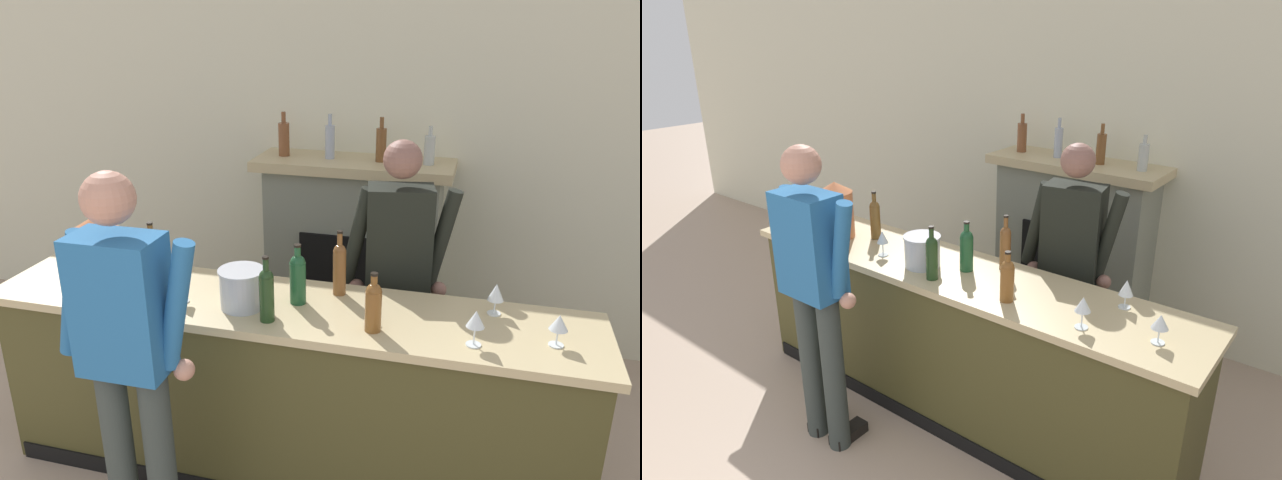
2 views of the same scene
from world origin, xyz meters
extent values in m
cube|color=beige|center=(0.00, 4.47, 1.38)|extent=(12.00, 0.07, 2.75)
cube|color=#454120|center=(0.00, 2.68, 0.49)|extent=(3.01, 0.57, 0.98)
cube|color=tan|center=(0.00, 2.68, 1.00)|extent=(3.08, 0.64, 0.04)
cube|color=gray|center=(0.02, 4.21, 0.67)|extent=(1.23, 0.44, 1.35)
cube|color=black|center=(0.02, 3.98, 0.49)|extent=(0.67, 0.02, 0.86)
cube|color=tan|center=(0.02, 4.19, 1.38)|extent=(1.39, 0.52, 0.07)
cylinder|color=brown|center=(-0.49, 4.19, 1.53)|extent=(0.08, 0.08, 0.23)
cylinder|color=brown|center=(-0.49, 4.19, 1.69)|extent=(0.03, 0.03, 0.08)
cylinder|color=#A0ABBC|center=(-0.15, 4.19, 1.53)|extent=(0.07, 0.07, 0.23)
cylinder|color=#A0ABBC|center=(-0.15, 4.19, 1.69)|extent=(0.03, 0.03, 0.08)
cylinder|color=brown|center=(0.21, 4.19, 1.53)|extent=(0.07, 0.07, 0.23)
cylinder|color=brown|center=(0.21, 4.19, 1.68)|extent=(0.03, 0.03, 0.08)
cylinder|color=#B2B9B4|center=(0.54, 4.19, 1.51)|extent=(0.07, 0.07, 0.19)
cylinder|color=#B2B9B4|center=(0.54, 4.19, 1.64)|extent=(0.03, 0.03, 0.06)
cylinder|color=#343C38|center=(-0.34, 1.97, 0.50)|extent=(0.13, 0.13, 1.01)
cylinder|color=#343C38|center=(-0.54, 1.97, 0.50)|extent=(0.13, 0.13, 1.01)
cube|color=#25609A|center=(-0.44, 1.97, 1.30)|extent=(0.36, 0.22, 0.59)
cylinder|color=#25609A|center=(-0.21, 1.99, 1.31)|extent=(0.20, 0.08, 0.57)
sphere|color=tan|center=(-0.21, 2.01, 1.01)|extent=(0.09, 0.09, 0.09)
cylinder|color=#25609A|center=(-0.67, 1.99, 1.31)|extent=(0.20, 0.08, 0.57)
sphere|color=tan|center=(-0.67, 2.01, 1.01)|extent=(0.09, 0.09, 0.09)
sphere|color=tan|center=(-0.44, 1.97, 1.74)|extent=(0.21, 0.21, 0.21)
cylinder|color=#1A2B27|center=(0.39, 3.24, 0.46)|extent=(0.13, 0.13, 0.92)
cube|color=black|center=(0.40, 3.17, 0.04)|extent=(0.14, 0.25, 0.07)
cylinder|color=#1A2B27|center=(0.58, 3.28, 0.46)|extent=(0.13, 0.13, 0.92)
cube|color=black|center=(0.59, 3.21, 0.04)|extent=(0.14, 0.25, 0.07)
cube|color=black|center=(0.48, 3.26, 1.22)|extent=(0.39, 0.28, 0.59)
cylinder|color=black|center=(0.26, 3.20, 1.23)|extent=(0.20, 0.08, 0.57)
sphere|color=#895C50|center=(0.26, 3.18, 0.93)|extent=(0.09, 0.09, 0.09)
cylinder|color=black|center=(0.71, 3.28, 1.23)|extent=(0.20, 0.08, 0.57)
sphere|color=#895C50|center=(0.72, 3.26, 0.93)|extent=(0.09, 0.09, 0.09)
sphere|color=#895C50|center=(0.48, 3.26, 1.66)|extent=(0.21, 0.21, 0.21)
cylinder|color=#D07446|center=(-0.99, 2.62, 1.18)|extent=(0.24, 0.24, 0.32)
cone|color=#D07446|center=(-0.99, 2.62, 1.38)|extent=(0.24, 0.24, 0.07)
cylinder|color=#B29333|center=(-0.99, 2.49, 1.09)|extent=(0.02, 0.04, 0.02)
cylinder|color=silver|center=(-0.19, 2.60, 1.12)|extent=(0.22, 0.22, 0.19)
cylinder|color=silver|center=(-0.19, 2.60, 1.21)|extent=(0.23, 0.23, 0.01)
cylinder|color=brown|center=(0.48, 2.53, 1.12)|extent=(0.08, 0.08, 0.20)
sphere|color=brown|center=(0.48, 2.53, 1.22)|extent=(0.07, 0.07, 0.07)
cylinder|color=brown|center=(0.48, 2.53, 1.26)|extent=(0.03, 0.03, 0.08)
cylinder|color=black|center=(0.48, 2.53, 1.30)|extent=(0.03, 0.03, 0.01)
cylinder|color=brown|center=(0.24, 2.87, 1.14)|extent=(0.07, 0.07, 0.24)
sphere|color=brown|center=(0.24, 2.87, 1.26)|extent=(0.06, 0.06, 0.06)
cylinder|color=brown|center=(0.24, 2.87, 1.31)|extent=(0.03, 0.03, 0.09)
cylinder|color=black|center=(0.24, 2.87, 1.36)|extent=(0.03, 0.03, 0.01)
cylinder|color=brown|center=(-0.76, 2.76, 1.14)|extent=(0.07, 0.07, 0.23)
sphere|color=brown|center=(-0.76, 2.76, 1.26)|extent=(0.07, 0.07, 0.07)
cylinder|color=brown|center=(-0.76, 2.76, 1.30)|extent=(0.03, 0.03, 0.09)
cylinder|color=black|center=(-0.76, 2.76, 1.35)|extent=(0.03, 0.03, 0.01)
cylinder|color=#1C4B29|center=(0.06, 2.72, 1.13)|extent=(0.08, 0.08, 0.22)
sphere|color=#1C4B29|center=(0.06, 2.72, 1.24)|extent=(0.08, 0.08, 0.08)
cylinder|color=#1C4B29|center=(0.06, 2.72, 1.28)|extent=(0.03, 0.03, 0.08)
cylinder|color=black|center=(0.06, 2.72, 1.33)|extent=(0.04, 0.04, 0.01)
cylinder|color=#1F3919|center=(-0.02, 2.50, 1.14)|extent=(0.07, 0.07, 0.23)
sphere|color=#1F3919|center=(-0.02, 2.50, 1.25)|extent=(0.07, 0.07, 0.07)
cylinder|color=#1F3919|center=(-0.02, 2.50, 1.29)|extent=(0.03, 0.03, 0.09)
cylinder|color=black|center=(-0.02, 2.50, 1.34)|extent=(0.03, 0.03, 0.01)
cylinder|color=brown|center=(-0.75, 2.46, 1.14)|extent=(0.07, 0.07, 0.24)
sphere|color=brown|center=(-0.75, 2.46, 1.26)|extent=(0.07, 0.07, 0.07)
cylinder|color=brown|center=(-0.75, 2.46, 1.30)|extent=(0.03, 0.03, 0.09)
cylinder|color=black|center=(-0.75, 2.46, 1.36)|extent=(0.03, 0.03, 0.01)
cylinder|color=silver|center=(-0.50, 2.57, 1.03)|extent=(0.07, 0.07, 0.01)
cylinder|color=silver|center=(-0.50, 2.57, 1.07)|extent=(0.01, 0.01, 0.08)
cone|color=silver|center=(-0.50, 2.57, 1.15)|extent=(0.07, 0.07, 0.08)
cylinder|color=silver|center=(0.93, 2.52, 1.03)|extent=(0.07, 0.07, 0.01)
cylinder|color=silver|center=(0.93, 2.52, 1.07)|extent=(0.01, 0.01, 0.09)
cone|color=silver|center=(0.93, 2.52, 1.15)|extent=(0.08, 0.08, 0.08)
cylinder|color=silver|center=(1.28, 2.61, 1.03)|extent=(0.07, 0.07, 0.01)
cylinder|color=silver|center=(1.28, 2.61, 1.06)|extent=(0.01, 0.01, 0.07)
cone|color=silver|center=(1.28, 2.61, 1.14)|extent=(0.08, 0.08, 0.07)
cylinder|color=silver|center=(1.01, 2.85, 1.03)|extent=(0.06, 0.06, 0.01)
cylinder|color=silver|center=(1.01, 2.85, 1.06)|extent=(0.01, 0.01, 0.07)
cone|color=silver|center=(1.01, 2.85, 1.14)|extent=(0.08, 0.08, 0.08)
camera|label=1|loc=(0.91, 0.03, 2.42)|focal=35.00mm
camera|label=2|loc=(1.97, 0.21, 2.45)|focal=32.00mm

